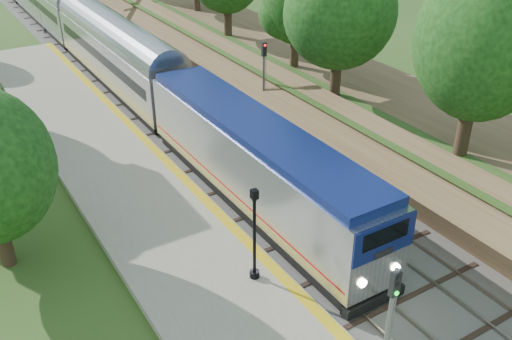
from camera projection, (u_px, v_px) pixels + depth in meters
trackbed at (65, 18)px, 65.59m from camera, size 9.50×170.00×0.28m
platform at (159, 221)px, 29.62m from camera, size 6.40×68.00×0.38m
yellow_stripe at (207, 202)px, 30.82m from camera, size 0.55×68.00×0.01m
trees_behind_platform at (2, 139)px, 28.22m from camera, size 7.82×53.32×7.21m
lamppost_far at (254, 240)px, 24.45m from camera, size 0.45×0.45×4.54m
signal_platform at (389, 320)px, 18.43m from camera, size 0.32×0.25×5.46m
signal_farside at (264, 73)px, 38.90m from camera, size 0.32×0.25×5.81m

